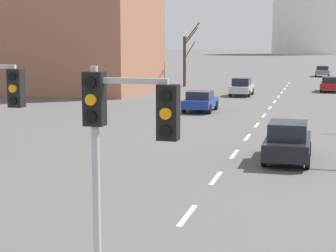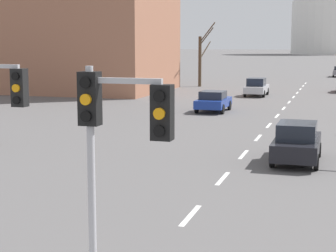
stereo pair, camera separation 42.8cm
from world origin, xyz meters
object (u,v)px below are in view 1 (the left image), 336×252
traffic_signal_centre_tall (121,128)px  sedan_far_right (288,142)px  sedan_near_right (322,71)px  sedan_mid_centre (200,101)px  sedan_near_left (242,87)px  sedan_far_left (330,84)px

traffic_signal_centre_tall → sedan_far_right: bearing=80.7°
sedan_near_right → sedan_mid_centre: (-8.42, -44.54, -0.03)m
sedan_mid_centre → sedan_far_right: (6.82, -15.44, 0.05)m
sedan_far_right → sedan_mid_centre: bearing=113.8°
sedan_near_left → sedan_near_right: (7.20, 31.97, -0.03)m
sedan_near_right → sedan_far_right: bearing=-91.5°
sedan_mid_centre → sedan_far_right: size_ratio=0.97×
sedan_near_left → sedan_mid_centre: 12.63m
traffic_signal_centre_tall → sedan_mid_centre: size_ratio=1.10×
traffic_signal_centre_tall → sedan_mid_centre: traffic_signal_centre_tall is taller
sedan_near_right → sedan_far_left: (0.62, -25.65, -0.03)m
sedan_near_left → sedan_near_right: size_ratio=1.08×
sedan_far_right → sedan_near_right: bearing=88.5°
sedan_near_right → sedan_mid_centre: 45.33m
sedan_near_left → sedan_near_right: 32.77m
traffic_signal_centre_tall → sedan_near_left: 41.84m
sedan_near_left → traffic_signal_centre_tall: bearing=-85.4°
sedan_far_left → sedan_far_right: size_ratio=0.96×
traffic_signal_centre_tall → sedan_far_left: (4.45, 47.96, -2.53)m
traffic_signal_centre_tall → sedan_near_right: bearing=87.0°
sedan_near_left → sedan_far_right: (5.60, -28.00, -0.01)m
sedan_near_right → sedan_mid_centre: sedan_near_right is taller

